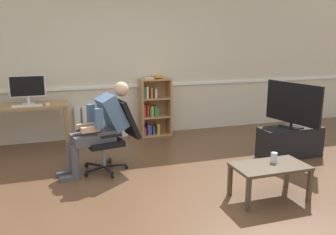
# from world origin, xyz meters

# --- Properties ---
(ground_plane) EXTENTS (18.00, 18.00, 0.00)m
(ground_plane) POSITION_xyz_m (0.00, 0.00, 0.00)
(ground_plane) COLOR brown
(back_wall) EXTENTS (12.00, 0.13, 2.70)m
(back_wall) POSITION_xyz_m (0.00, 2.65, 1.35)
(back_wall) COLOR beige
(back_wall) RESTS_ON ground_plane
(computer_desk) EXTENTS (1.20, 0.57, 0.76)m
(computer_desk) POSITION_xyz_m (-1.74, 2.15, 0.64)
(computer_desk) COLOR #9E7547
(computer_desk) RESTS_ON ground_plane
(imac_monitor) EXTENTS (0.55, 0.14, 0.46)m
(imac_monitor) POSITION_xyz_m (-1.73, 2.23, 1.02)
(imac_monitor) COLOR silver
(imac_monitor) RESTS_ON computer_desk
(keyboard) EXTENTS (0.44, 0.12, 0.02)m
(keyboard) POSITION_xyz_m (-1.74, 2.01, 0.77)
(keyboard) COLOR white
(keyboard) RESTS_ON computer_desk
(computer_mouse) EXTENTS (0.06, 0.10, 0.03)m
(computer_mouse) POSITION_xyz_m (-1.45, 2.03, 0.77)
(computer_mouse) COLOR white
(computer_mouse) RESTS_ON computer_desk
(bookshelf) EXTENTS (0.56, 0.29, 1.11)m
(bookshelf) POSITION_xyz_m (0.39, 2.44, 0.51)
(bookshelf) COLOR #AD7F4C
(bookshelf) RESTS_ON ground_plane
(radiator) EXTENTS (0.93, 0.08, 0.60)m
(radiator) POSITION_xyz_m (-0.56, 2.54, 0.30)
(radiator) COLOR white
(radiator) RESTS_ON ground_plane
(office_chair) EXTENTS (0.80, 0.63, 0.97)m
(office_chair) POSITION_xyz_m (-0.60, 0.94, 0.52)
(office_chair) COLOR black
(office_chair) RESTS_ON ground_plane
(person_seated) EXTENTS (1.02, 0.51, 1.21)m
(person_seated) POSITION_xyz_m (-0.78, 0.90, 0.65)
(person_seated) COLOR #4C4C51
(person_seated) RESTS_ON ground_plane
(tv_stand) EXTENTS (0.97, 0.37, 0.46)m
(tv_stand) POSITION_xyz_m (2.03, 0.62, 0.23)
(tv_stand) COLOR black
(tv_stand) RESTS_ON ground_plane
(tv_screen) EXTENTS (0.27, 0.97, 0.67)m
(tv_screen) POSITION_xyz_m (2.03, 0.62, 0.82)
(tv_screen) COLOR black
(tv_screen) RESTS_ON tv_stand
(coffee_table) EXTENTS (0.84, 0.47, 0.40)m
(coffee_table) POSITION_xyz_m (0.91, -0.52, 0.35)
(coffee_table) COLOR #4C3D2D
(coffee_table) RESTS_ON ground_plane
(drinking_glass) EXTENTS (0.07, 0.07, 0.11)m
(drinking_glass) POSITION_xyz_m (1.00, -0.45, 0.46)
(drinking_glass) COLOR silver
(drinking_glass) RESTS_ON coffee_table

